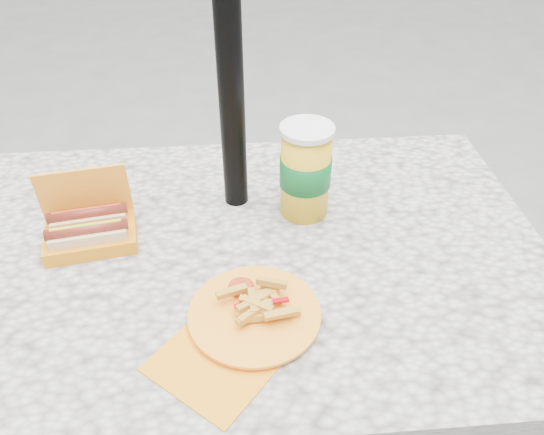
{
  "coord_description": "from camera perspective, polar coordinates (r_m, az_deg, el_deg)",
  "views": [
    {
      "loc": [
        0.0,
        -0.77,
        1.43
      ],
      "look_at": [
        0.07,
        0.03,
        0.8
      ],
      "focal_mm": 35.0,
      "sensor_mm": 36.0,
      "label": 1
    }
  ],
  "objects": [
    {
      "name": "fries_plate",
      "position": [
        0.89,
        -2.19,
        -10.49
      ],
      "size": [
        0.3,
        0.31,
        0.05
      ],
      "rotation": [
        0.0,
        0.0,
        -0.37
      ],
      "color": "orange",
      "rests_on": "picnic_table"
    },
    {
      "name": "soda_cup",
      "position": [
        1.07,
        3.61,
        5.03
      ],
      "size": [
        0.11,
        0.11,
        0.2
      ],
      "rotation": [
        0.0,
        0.0,
        -0.43
      ],
      "color": "gold",
      "rests_on": "picnic_table"
    },
    {
      "name": "hotdog_box",
      "position": [
        1.08,
        -19.02,
        -1.19
      ],
      "size": [
        0.19,
        0.14,
        0.14
      ],
      "rotation": [
        0.0,
        0.0,
        0.16
      ],
      "color": "orange",
      "rests_on": "picnic_table"
    },
    {
      "name": "picnic_table",
      "position": [
        1.11,
        -3.34,
        -7.5
      ],
      "size": [
        1.2,
        0.8,
        0.75
      ],
      "color": "beige",
      "rests_on": "ground"
    },
    {
      "name": "umbrella_pole",
      "position": [
        0.99,
        -4.7,
        18.5
      ],
      "size": [
        0.05,
        0.05,
        2.2
      ],
      "primitive_type": "cylinder",
      "color": "black",
      "rests_on": "ground"
    }
  ]
}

